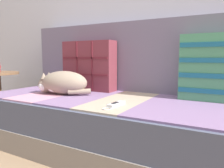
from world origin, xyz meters
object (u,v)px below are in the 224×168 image
throw_pillow_striped (215,68)px  sleeping_cat (61,83)px  game_remote_near (115,105)px  throw_pillow_quilted (89,66)px  couch (125,125)px

throw_pillow_striped → sleeping_cat: size_ratio=0.98×
sleeping_cat → game_remote_near: bearing=-16.8°
throw_pillow_quilted → game_remote_near: throw_pillow_quilted is taller
couch → throw_pillow_striped: throw_pillow_striped is taller
throw_pillow_striped → sleeping_cat: throw_pillow_striped is taller
couch → game_remote_near: game_remote_near is taller
couch → throw_pillow_quilted: size_ratio=4.75×
throw_pillow_quilted → game_remote_near: 0.66m
couch → throw_pillow_striped: (0.50, 0.20, 0.38)m
throw_pillow_quilted → game_remote_near: bearing=-42.1°
couch → game_remote_near: (0.05, -0.22, 0.18)m
sleeping_cat → game_remote_near: (0.53, -0.16, -0.07)m
couch → throw_pillow_quilted: throw_pillow_quilted is taller
couch → sleeping_cat: (-0.48, -0.06, 0.25)m
couch → sleeping_cat: 0.55m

